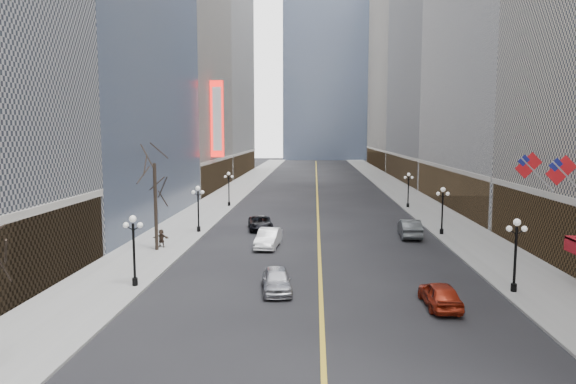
# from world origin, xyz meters

# --- Properties ---
(sidewalk_east) EXTENTS (6.00, 230.00, 0.15)m
(sidewalk_east) POSITION_xyz_m (14.00, 70.00, 0.07)
(sidewalk_east) COLOR gray
(sidewalk_east) RESTS_ON ground
(sidewalk_west) EXTENTS (6.00, 230.00, 0.15)m
(sidewalk_west) POSITION_xyz_m (-14.00, 70.00, 0.07)
(sidewalk_west) COLOR gray
(sidewalk_west) RESTS_ON ground
(lane_line) EXTENTS (0.25, 200.00, 0.02)m
(lane_line) POSITION_xyz_m (0.00, 80.00, 0.01)
(lane_line) COLOR gold
(lane_line) RESTS_ON ground
(bldg_east_c) EXTENTS (26.60, 40.60, 48.80)m
(bldg_east_c) POSITION_xyz_m (29.88, 106.00, 24.18)
(bldg_east_c) COLOR gray
(bldg_east_c) RESTS_ON ground
(bldg_east_d) EXTENTS (26.60, 46.60, 62.80)m
(bldg_east_d) POSITION_xyz_m (29.90, 149.00, 31.17)
(bldg_east_d) COLOR #ABA08E
(bldg_east_d) RESTS_ON ground
(bldg_west_c) EXTENTS (26.60, 30.60, 50.80)m
(bldg_west_c) POSITION_xyz_m (-29.88, 87.00, 25.19)
(bldg_west_c) COLOR #ABA08E
(bldg_west_c) RESTS_ON ground
(bldg_west_d) EXTENTS (26.60, 38.60, 72.80)m
(bldg_west_d) POSITION_xyz_m (-29.92, 121.00, 36.17)
(bldg_west_d) COLOR beige
(bldg_west_d) RESTS_ON ground
(streetlamp_east_1) EXTENTS (1.26, 0.44, 4.52)m
(streetlamp_east_1) POSITION_xyz_m (11.80, 30.00, 2.90)
(streetlamp_east_1) COLOR black
(streetlamp_east_1) RESTS_ON sidewalk_east
(streetlamp_east_2) EXTENTS (1.26, 0.44, 4.52)m
(streetlamp_east_2) POSITION_xyz_m (11.80, 48.00, 2.90)
(streetlamp_east_2) COLOR black
(streetlamp_east_2) RESTS_ON sidewalk_east
(streetlamp_east_3) EXTENTS (1.26, 0.44, 4.52)m
(streetlamp_east_3) POSITION_xyz_m (11.80, 66.00, 2.90)
(streetlamp_east_3) COLOR black
(streetlamp_east_3) RESTS_ON sidewalk_east
(streetlamp_west_1) EXTENTS (1.26, 0.44, 4.52)m
(streetlamp_west_1) POSITION_xyz_m (-11.80, 30.00, 2.90)
(streetlamp_west_1) COLOR black
(streetlamp_west_1) RESTS_ON sidewalk_west
(streetlamp_west_2) EXTENTS (1.26, 0.44, 4.52)m
(streetlamp_west_2) POSITION_xyz_m (-11.80, 48.00, 2.90)
(streetlamp_west_2) COLOR black
(streetlamp_west_2) RESTS_ON sidewalk_west
(streetlamp_west_3) EXTENTS (1.26, 0.44, 4.52)m
(streetlamp_west_3) POSITION_xyz_m (-11.80, 66.00, 2.90)
(streetlamp_west_3) COLOR black
(streetlamp_west_3) RESTS_ON sidewalk_west
(flag_4) EXTENTS (2.87, 0.12, 2.87)m
(flag_4) POSITION_xyz_m (15.31, 32.00, 7.29)
(flag_4) COLOR #B2B2B7
(flag_4) RESTS_ON ground
(flag_5) EXTENTS (2.87, 0.12, 2.87)m
(flag_5) POSITION_xyz_m (15.31, 37.00, 7.29)
(flag_5) COLOR #B2B2B7
(flag_5) RESTS_ON ground
(theatre_marquee) EXTENTS (2.00, 0.55, 12.00)m
(theatre_marquee) POSITION_xyz_m (-15.88, 80.00, 12.00)
(theatre_marquee) COLOR red
(theatre_marquee) RESTS_ON ground
(tree_west_far) EXTENTS (3.60, 3.60, 7.92)m
(tree_west_far) POSITION_xyz_m (-13.50, 40.00, 6.24)
(tree_west_far) COLOR #2D231C
(tree_west_far) RESTS_ON sidewalk_west
(car_nb_near) EXTENTS (2.30, 4.56, 1.49)m
(car_nb_near) POSITION_xyz_m (-2.73, 29.69, 0.75)
(car_nb_near) COLOR #A9ABB1
(car_nb_near) RESTS_ON ground
(car_nb_mid) EXTENTS (2.12, 4.99, 1.60)m
(car_nb_mid) POSITION_xyz_m (-4.37, 42.01, 0.80)
(car_nb_mid) COLOR silver
(car_nb_mid) RESTS_ON ground
(car_nb_far) EXTENTS (3.11, 5.32, 1.39)m
(car_nb_far) POSITION_xyz_m (-5.91, 50.03, 0.70)
(car_nb_far) COLOR black
(car_nb_far) RESTS_ON ground
(car_sb_mid) EXTENTS (1.86, 4.38, 1.48)m
(car_sb_mid) POSITION_xyz_m (6.69, 27.32, 0.74)
(car_sb_mid) COLOR maroon
(car_sb_mid) RESTS_ON ground
(car_sb_far) EXTENTS (2.10, 5.29, 1.71)m
(car_sb_far) POSITION_xyz_m (8.58, 47.07, 0.86)
(car_sb_far) COLOR #414548
(car_sb_far) RESTS_ON ground
(ped_west_far) EXTENTS (1.45, 0.53, 1.53)m
(ped_west_far) POSITION_xyz_m (-13.41, 40.99, 0.92)
(ped_west_far) COLOR #32241C
(ped_west_far) RESTS_ON sidewalk_west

